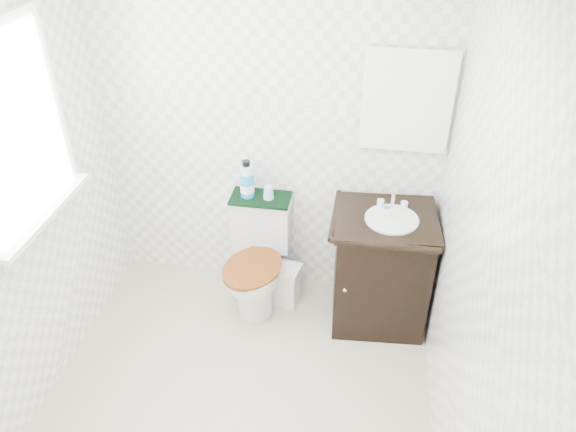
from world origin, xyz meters
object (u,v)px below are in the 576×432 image
(mouthwash_bottle, at_px, (247,180))
(cup, at_px, (269,192))
(trash_bin, at_px, (285,284))
(toilet, at_px, (259,260))
(vanity, at_px, (381,267))

(mouthwash_bottle, bearing_deg, cup, -2.99)
(trash_bin, bearing_deg, toilet, 174.99)
(vanity, relative_size, trash_bin, 3.04)
(mouthwash_bottle, distance_m, cup, 0.16)
(toilet, height_order, vanity, vanity)
(vanity, distance_m, trash_bin, 0.69)
(trash_bin, bearing_deg, mouthwash_bottle, 152.79)
(vanity, bearing_deg, cup, 166.54)
(vanity, distance_m, cup, 0.87)
(toilet, height_order, cup, cup)
(toilet, bearing_deg, cup, 64.40)
(cup, bearing_deg, toilet, -115.60)
(mouthwash_bottle, xyz_separation_m, cup, (0.14, -0.01, -0.07))
(toilet, xyz_separation_m, trash_bin, (0.18, -0.02, -0.18))
(toilet, relative_size, vanity, 0.81)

